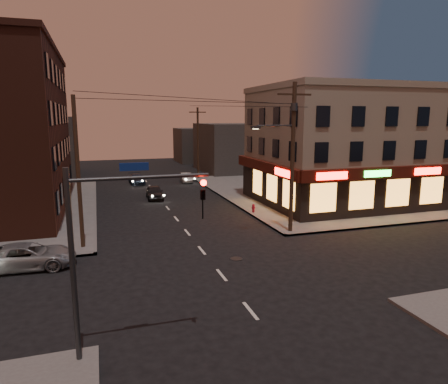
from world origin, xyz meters
name	(u,v)px	position (x,y,z in m)	size (l,w,h in m)	color
ground	(222,275)	(0.00, 0.00, 0.00)	(120.00, 120.00, 0.00)	black
sidewalk_ne	(327,190)	(18.00, 19.00, 0.07)	(24.00, 28.00, 0.15)	#514F4C
pizza_building	(344,145)	(15.93, 13.43, 5.35)	(15.85, 12.85, 10.50)	gray
bg_building_ne_a	(235,147)	(14.00, 38.00, 3.50)	(10.00, 12.00, 7.00)	#3F3D3A
bg_building_nw	(41,146)	(-13.00, 42.00, 4.00)	(9.00, 10.00, 8.00)	#3F3D3A
bg_building_ne_b	(199,145)	(12.00, 52.00, 3.00)	(8.00, 8.00, 6.00)	#3F3D3A
utility_pole_main	(291,150)	(6.68, 5.80, 5.76)	(4.20, 0.44, 10.00)	#382619
utility_pole_far	(198,143)	(6.80, 32.00, 4.65)	(0.26, 0.26, 9.00)	#382619
utility_pole_west	(78,173)	(-6.80, 6.50, 4.65)	(0.24, 0.24, 9.00)	#382619
traffic_signal	(106,237)	(-5.57, -5.60, 4.16)	(4.49, 0.32, 6.47)	#333538
suv_cross	(27,256)	(-9.48, 4.00, 0.67)	(2.23, 4.84, 1.35)	gray
sedan_near	(155,192)	(-0.50, 20.49, 0.65)	(1.53, 3.81, 1.30)	black
sedan_mid	(186,178)	(4.63, 29.65, 0.58)	(1.24, 3.54, 1.17)	gray
sedan_far	(137,179)	(-1.31, 30.20, 0.59)	(1.67, 4.10, 1.19)	#192333
fire_hydrant	(253,208)	(6.40, 11.67, 0.53)	(0.30, 0.30, 0.69)	maroon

